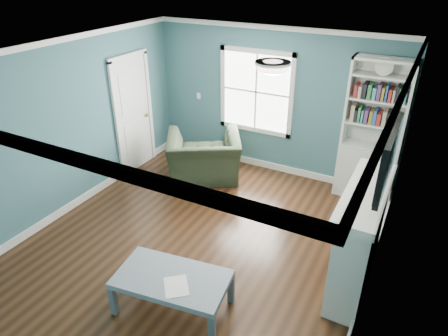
% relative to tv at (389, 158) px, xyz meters
% --- Properties ---
extents(floor, '(5.00, 5.00, 0.00)m').
position_rel_tv_xyz_m(floor, '(-2.20, -0.20, -1.72)').
color(floor, black).
rests_on(floor, ground).
extents(room_walls, '(5.00, 5.00, 5.00)m').
position_rel_tv_xyz_m(room_walls, '(-2.20, -0.20, -0.14)').
color(room_walls, '#3A656F').
rests_on(room_walls, ground).
extents(trim, '(4.50, 5.00, 2.60)m').
position_rel_tv_xyz_m(trim, '(-2.20, -0.20, -0.49)').
color(trim, white).
rests_on(trim, ground).
extents(window, '(1.40, 0.06, 1.50)m').
position_rel_tv_xyz_m(window, '(-2.50, 2.29, -0.27)').
color(window, white).
rests_on(window, room_walls).
extents(bookshelf, '(0.90, 0.35, 2.31)m').
position_rel_tv_xyz_m(bookshelf, '(-0.43, 2.10, -0.80)').
color(bookshelf, silver).
rests_on(bookshelf, ground).
extents(fireplace, '(0.44, 1.58, 1.30)m').
position_rel_tv_xyz_m(fireplace, '(-0.12, 0.00, -1.09)').
color(fireplace, black).
rests_on(fireplace, ground).
extents(tv, '(0.06, 1.10, 0.65)m').
position_rel_tv_xyz_m(tv, '(0.00, 0.00, 0.00)').
color(tv, black).
rests_on(tv, fireplace).
extents(door, '(0.12, 0.98, 2.17)m').
position_rel_tv_xyz_m(door, '(-4.42, 1.20, -0.65)').
color(door, silver).
rests_on(door, ground).
extents(ceiling_fixture, '(0.38, 0.38, 0.15)m').
position_rel_tv_xyz_m(ceiling_fixture, '(-1.30, -0.10, 0.82)').
color(ceiling_fixture, white).
rests_on(ceiling_fixture, room_walls).
extents(light_switch, '(0.08, 0.01, 0.12)m').
position_rel_tv_xyz_m(light_switch, '(-3.70, 2.28, -0.52)').
color(light_switch, white).
rests_on(light_switch, room_walls).
extents(recliner, '(1.50, 1.35, 1.10)m').
position_rel_tv_xyz_m(recliner, '(-3.08, 1.40, -1.18)').
color(recliner, black).
rests_on(recliner, ground).
extents(coffee_table, '(1.33, 0.85, 0.45)m').
position_rel_tv_xyz_m(coffee_table, '(-1.84, -1.40, -1.33)').
color(coffee_table, '#515962').
rests_on(coffee_table, ground).
extents(paper_sheet, '(0.39, 0.40, 0.00)m').
position_rel_tv_xyz_m(paper_sheet, '(-1.72, -1.50, -1.27)').
color(paper_sheet, white).
rests_on(paper_sheet, coffee_table).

